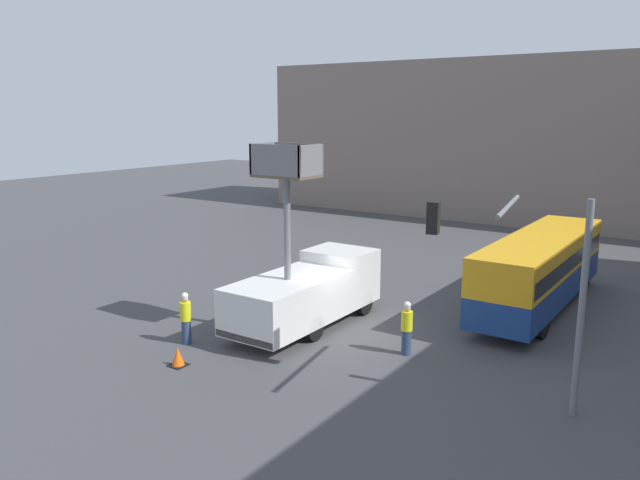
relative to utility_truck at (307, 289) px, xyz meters
The scene contains 8 objects.
ground_plane 1.98m from the utility_truck, ahead, with size 120.00×120.00×0.00m, color #424244.
building_backdrop_far 30.04m from the utility_truck, 87.39° to the left, with size 44.00×10.00×11.70m.
utility_truck is the anchor object (origin of this frame).
city_bus 9.68m from the utility_truck, 46.34° to the left, with size 2.43×10.94×3.05m.
traffic_light_pole 9.19m from the utility_truck, 13.81° to the right, with size 4.18×3.93×5.83m.
road_worker_near_truck 4.64m from the utility_truck, 120.85° to the right, with size 0.38×0.38×1.85m.
road_worker_directing 4.48m from the utility_truck, ahead, with size 0.38×0.38×1.84m.
traffic_cone_near_truck 5.72m from the utility_truck, 102.09° to the right, with size 0.54×0.54×0.61m.
Camera 1 is at (11.75, -18.50, 7.98)m, focal length 35.00 mm.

